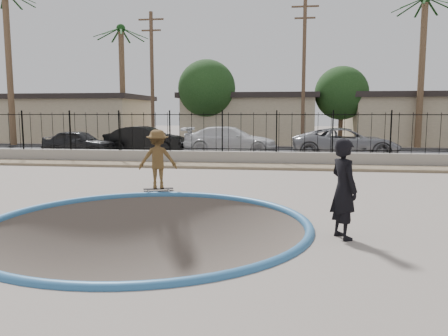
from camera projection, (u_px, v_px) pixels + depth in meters
name	position (u px, v px, depth m)	size (l,w,h in m)	color
ground	(227.00, 182.00, 22.22)	(120.00, 120.00, 2.20)	gray
bowl_pit	(147.00, 225.00, 9.31)	(6.84, 6.84, 1.80)	#4E463C
coping_ring	(147.00, 225.00, 9.31)	(7.04, 7.04, 0.20)	#2E6497
rock_strip	(219.00, 166.00, 19.32)	(42.00, 1.60, 0.11)	tan
retaining_wall	(222.00, 158.00, 20.37)	(42.00, 0.45, 0.60)	gray
fence	(222.00, 132.00, 20.22)	(40.00, 0.04, 1.80)	black
street	(238.00, 151.00, 26.99)	(90.00, 8.00, 0.04)	black
house_west	(79.00, 118.00, 38.14)	(11.60, 8.60, 3.90)	tan
house_center	(250.00, 118.00, 36.08)	(10.60, 8.60, 3.90)	tan
house_east	(428.00, 118.00, 34.16)	(12.60, 8.60, 3.90)	tan
palm_left	(7.00, 35.00, 31.28)	(2.30, 2.30, 11.30)	brown
palm_mid	(122.00, 58.00, 34.41)	(2.30, 2.30, 9.30)	brown
palm_right	(423.00, 39.00, 29.34)	(2.30, 2.30, 10.30)	brown
utility_pole_left	(152.00, 78.00, 29.20)	(1.70, 0.24, 9.00)	#473323
utility_pole_mid	(304.00, 72.00, 27.79)	(1.70, 0.24, 9.50)	#473323
street_tree_left	(207.00, 89.00, 32.78)	(4.32, 4.32, 6.36)	#473323
street_tree_mid	(342.00, 93.00, 32.43)	(3.96, 3.96, 5.83)	#473323
skater	(158.00, 162.00, 13.26)	(1.15, 0.66, 1.78)	brown
skateboard	(158.00, 189.00, 13.36)	(0.92, 0.52, 0.08)	black
videographer	(344.00, 189.00, 8.21)	(0.69, 0.45, 1.90)	black
car_a	(79.00, 142.00, 24.55)	(1.64, 4.08, 1.39)	black
car_b	(146.00, 140.00, 25.65)	(1.65, 4.72, 1.56)	black
car_c	(230.00, 140.00, 24.96)	(2.20, 5.42, 1.57)	silver
car_d	(346.00, 143.00, 23.03)	(2.58, 5.59, 1.55)	gray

